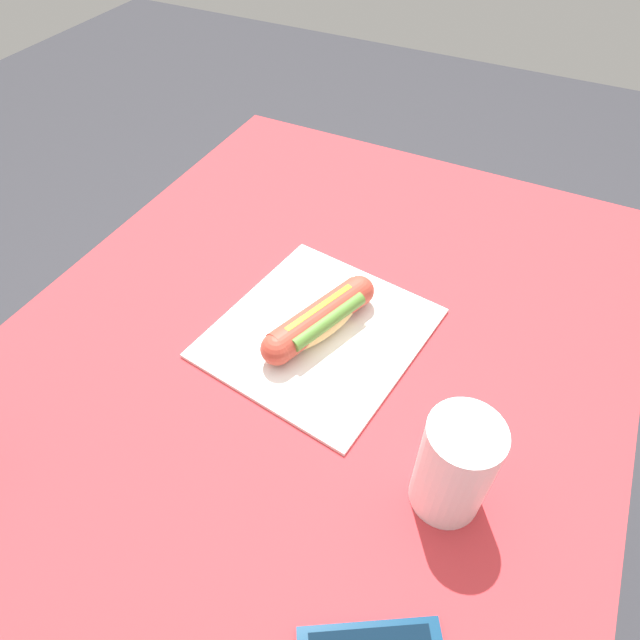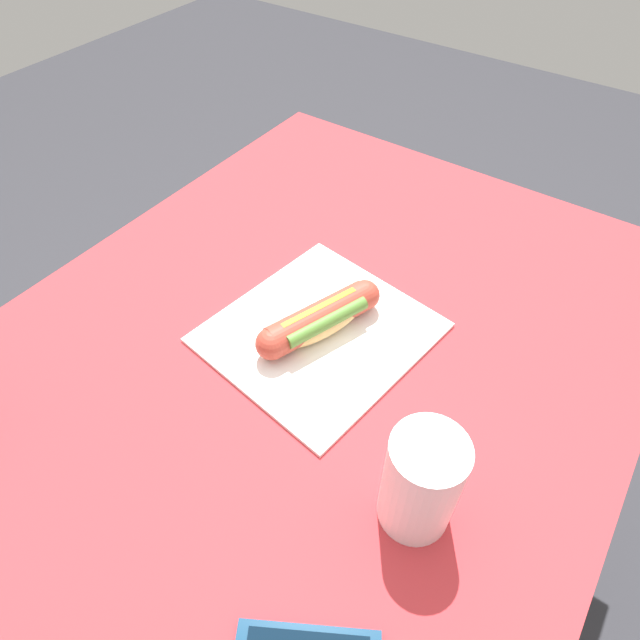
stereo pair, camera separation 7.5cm
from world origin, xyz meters
name	(u,v)px [view 1 (the left image)]	position (x,y,z in m)	size (l,w,h in m)	color
ground_plane	(313,546)	(0.00, 0.00, 0.00)	(6.00, 6.00, 0.00)	#2D2D33
dining_table	(309,406)	(0.00, 0.00, 0.61)	(1.13, 0.85, 0.75)	brown
paper_wrapper	(320,333)	(-0.04, 0.00, 0.75)	(0.29, 0.27, 0.01)	white
hot_dog	(320,320)	(-0.04, 0.00, 0.78)	(0.19, 0.10, 0.05)	#DBB26B
drinking_cup	(455,466)	(0.12, 0.23, 0.82)	(0.08, 0.08, 0.14)	white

